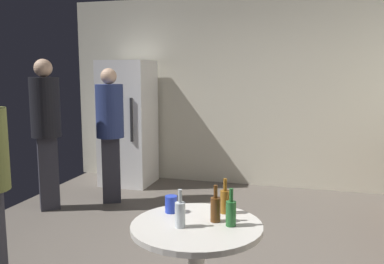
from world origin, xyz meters
TOP-DOWN VIEW (x-y plane):
  - wall_back at (0.00, 2.63)m, footprint 5.32×0.06m
  - refrigerator at (-1.66, 2.20)m, footprint 0.70×0.68m
  - foreground_table at (0.23, -0.99)m, footprint 0.80×0.80m
  - beer_bottle_amber at (0.36, -0.76)m, footprint 0.06×0.06m
  - beer_bottle_brown at (0.33, -0.92)m, footprint 0.06×0.06m
  - beer_bottle_green at (0.44, -0.97)m, footprint 0.06×0.06m
  - beer_bottle_clear at (0.15, -1.07)m, footprint 0.06×0.06m
  - plastic_cup_blue at (0.02, -0.84)m, footprint 0.08×0.08m
  - person_in_navy_shirt at (-1.50, 1.32)m, footprint 0.45×0.45m
  - person_in_black_shirt at (-2.10, 0.87)m, footprint 0.48×0.48m

SIDE VIEW (x-z plane):
  - foreground_table at x=0.23m, z-range 0.26..1.00m
  - plastic_cup_blue at x=0.02m, z-range 0.73..0.85m
  - beer_bottle_amber at x=0.36m, z-range 0.70..0.93m
  - beer_bottle_brown at x=0.33m, z-range 0.70..0.93m
  - beer_bottle_green at x=0.44m, z-range 0.70..0.93m
  - beer_bottle_clear at x=0.15m, z-range 0.70..0.93m
  - refrigerator at x=-1.66m, z-range 0.00..1.80m
  - person_in_navy_shirt at x=-1.50m, z-range 0.14..1.83m
  - person_in_black_shirt at x=-2.10m, z-range 0.16..1.95m
  - wall_back at x=0.00m, z-range 0.00..2.70m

